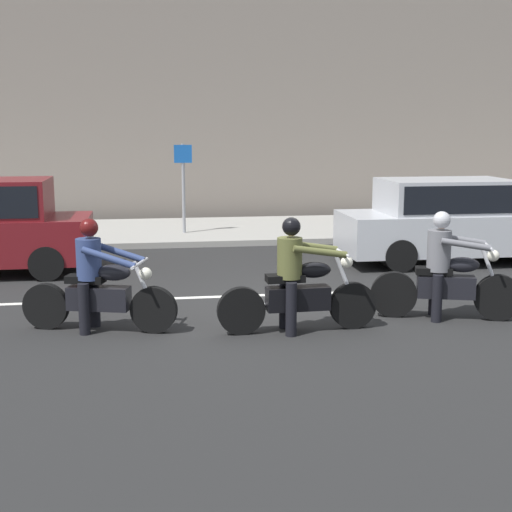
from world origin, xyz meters
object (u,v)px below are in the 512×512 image
motorcycle_with_rider_gray (445,275)px  street_sign_post (183,179)px  motorcycle_with_rider_olive (297,285)px  parked_sedan_silver (451,220)px  motorcycle_with_rider_denim_blue (98,286)px

motorcycle_with_rider_gray → street_sign_post: bearing=112.4°
motorcycle_with_rider_gray → motorcycle_with_rider_olive: bearing=-171.8°
motorcycle_with_rider_olive → parked_sedan_silver: bearing=47.0°
parked_sedan_silver → street_sign_post: size_ratio=2.11×
motorcycle_with_rider_denim_blue → motorcycle_with_rider_olive: (2.69, -0.44, 0.01)m
motorcycle_with_rider_denim_blue → motorcycle_with_rider_olive: 2.73m
motorcycle_with_rider_olive → street_sign_post: (-1.11, 8.51, 0.85)m
motorcycle_with_rider_gray → parked_sedan_silver: bearing=65.4°
motorcycle_with_rider_denim_blue → motorcycle_with_rider_olive: size_ratio=0.96×
motorcycle_with_rider_gray → street_sign_post: size_ratio=0.95×
motorcycle_with_rider_denim_blue → parked_sedan_silver: size_ratio=0.45×
motorcycle_with_rider_gray → parked_sedan_silver: parked_sedan_silver is taller
motorcycle_with_rider_denim_blue → motorcycle_with_rider_gray: motorcycle_with_rider_gray is taller
motorcycle_with_rider_denim_blue → motorcycle_with_rider_gray: size_ratio=1.01×
motorcycle_with_rider_denim_blue → street_sign_post: bearing=78.9°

